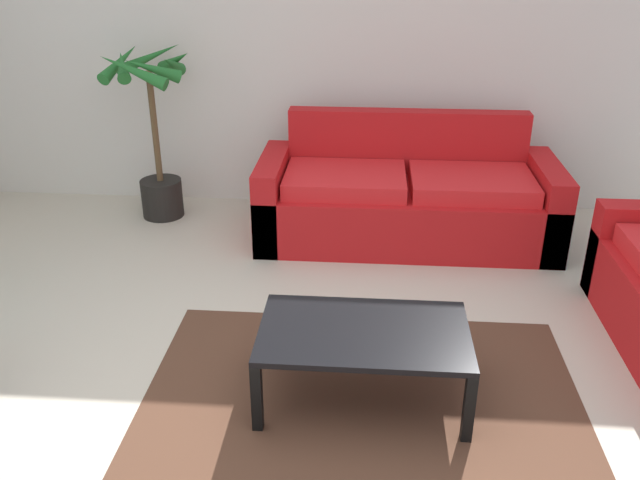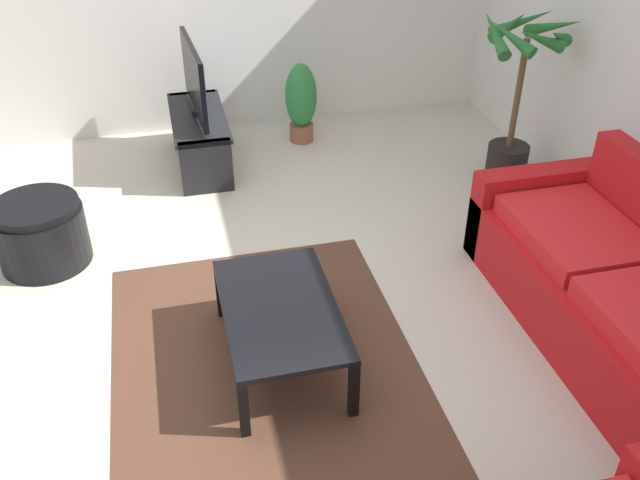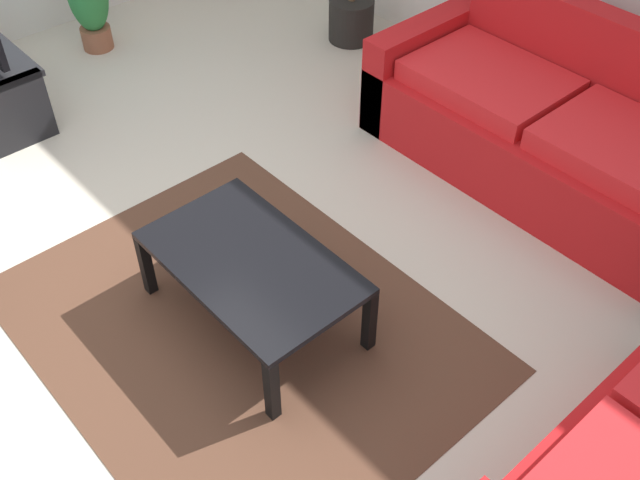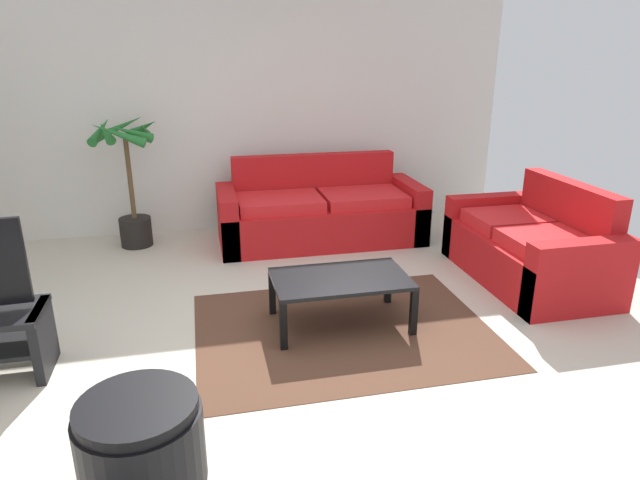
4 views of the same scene
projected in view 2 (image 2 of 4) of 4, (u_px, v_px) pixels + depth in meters
The scene contains 9 objects.
ground_plane at pixel (217, 327), 4.17m from camera, with size 6.60×6.60×0.00m, color beige.
couch_main at pixel (626, 298), 3.92m from camera, with size 2.19×0.90×0.90m.
tv_stand at pixel (200, 132), 5.81m from camera, with size 1.10×0.45×0.45m.
tv at pixel (194, 79), 5.55m from camera, with size 1.00×0.11×0.60m.
coffee_table at pixel (280, 313), 3.74m from camera, with size 1.02×0.62×0.39m.
area_rug at pixel (265, 362), 3.91m from camera, with size 2.20×1.70×0.01m, color #513323.
potted_palm at pixel (516, 103), 5.37m from camera, with size 0.71×0.71×1.38m.
potted_plant_small at pixel (301, 101), 6.15m from camera, with size 0.28×0.28×0.73m.
ottoman at pixel (41, 233), 4.62m from camera, with size 0.60×0.60×0.46m.
Camera 2 is at (3.24, -0.15, 2.75)m, focal length 38.50 mm.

